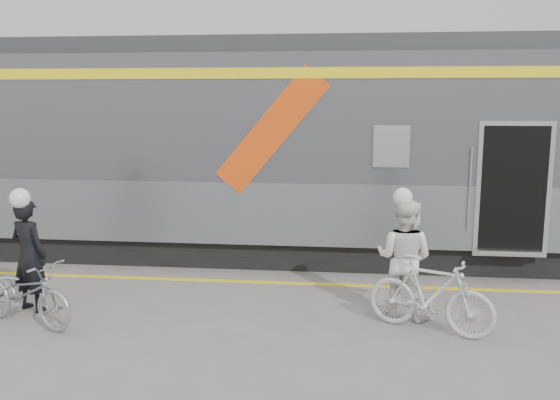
# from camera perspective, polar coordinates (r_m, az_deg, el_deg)

# --- Properties ---
(ground) EXTENTS (90.00, 90.00, 0.00)m
(ground) POSITION_cam_1_polar(r_m,az_deg,el_deg) (7.94, -0.66, -12.74)
(ground) COLOR slate
(ground) RESTS_ON ground
(train) EXTENTS (24.00, 3.17, 4.10)m
(train) POSITION_cam_1_polar(r_m,az_deg,el_deg) (11.53, 9.13, 4.76)
(train) COLOR black
(train) RESTS_ON ground
(safety_strip) EXTENTS (24.00, 0.12, 0.01)m
(safety_strip) POSITION_cam_1_polar(r_m,az_deg,el_deg) (9.94, 0.86, -7.99)
(safety_strip) COLOR yellow
(safety_strip) RESTS_ON ground
(man) EXTENTS (0.70, 0.57, 1.64)m
(man) POSITION_cam_1_polar(r_m,az_deg,el_deg) (9.25, -23.01, -4.88)
(man) COLOR black
(man) RESTS_ON ground
(bicycle_left) EXTENTS (1.82, 1.15, 0.91)m
(bicycle_left) POSITION_cam_1_polar(r_m,az_deg,el_deg) (8.80, -23.45, -8.16)
(bicycle_left) COLOR #A2A4A9
(bicycle_left) RESTS_ON ground
(woman) EXTENTS (1.01, 0.92, 1.68)m
(woman) POSITION_cam_1_polar(r_m,az_deg,el_deg) (8.46, 11.85, -5.51)
(woman) COLOR white
(woman) RESTS_ON ground
(bicycle_right) EXTENTS (1.74, 1.14, 1.02)m
(bicycle_right) POSITION_cam_1_polar(r_m,az_deg,el_deg) (8.07, 14.28, -8.82)
(bicycle_right) COLOR beige
(bicycle_right) RESTS_ON ground
(helmet_man) EXTENTS (0.28, 0.28, 0.28)m
(helmet_man) POSITION_cam_1_polar(r_m,az_deg,el_deg) (9.07, -23.41, 1.03)
(helmet_man) COLOR white
(helmet_man) RESTS_ON man
(helmet_woman) EXTENTS (0.27, 0.27, 0.27)m
(helmet_woman) POSITION_cam_1_polar(r_m,az_deg,el_deg) (8.26, 12.08, 1.01)
(helmet_woman) COLOR white
(helmet_woman) RESTS_ON woman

